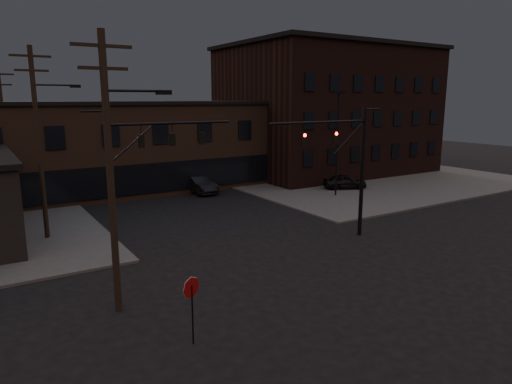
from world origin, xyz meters
TOP-DOWN VIEW (x-y plane):
  - ground at (0.00, 0.00)m, footprint 140.00×140.00m
  - sidewalk_ne at (22.00, 22.00)m, footprint 30.00×30.00m
  - building_row at (0.00, 28.00)m, footprint 40.00×12.00m
  - building_right at (22.00, 26.00)m, footprint 22.00×16.00m
  - traffic_signal_near at (5.36, 4.50)m, footprint 7.12×0.24m
  - traffic_signal_far at (-6.72, 8.00)m, footprint 7.12×0.24m
  - stop_sign at (-8.00, -1.99)m, footprint 0.72×0.33m
  - utility_pole_near at (-9.43, 2.00)m, footprint 3.70×0.28m
  - utility_pole_mid at (-10.44, 14.00)m, footprint 3.70×0.28m
  - utility_pole_far at (-11.50, 26.00)m, footprint 2.20×0.28m
  - lot_light_a at (13.00, 14.00)m, footprint 1.50×0.28m
  - lot_light_b at (19.00, 19.00)m, footprint 1.50×0.28m
  - parked_car_lot_a at (15.75, 15.79)m, footprint 4.33×3.17m
  - parked_car_lot_b at (20.76, 24.34)m, footprint 4.62×3.22m
  - car_crossing at (3.49, 22.13)m, footprint 1.94×5.04m

SIDE VIEW (x-z plane):
  - ground at x=0.00m, z-range 0.00..0.00m
  - sidewalk_ne at x=22.00m, z-range 0.00..0.15m
  - parked_car_lot_b at x=20.76m, z-range 0.15..1.39m
  - car_crossing at x=3.49m, z-range 0.00..1.64m
  - parked_car_lot_a at x=15.75m, z-range 0.15..1.52m
  - stop_sign at x=-8.00m, z-range 0.60..3.08m
  - building_row at x=0.00m, z-range 0.00..8.00m
  - traffic_signal_near at x=5.36m, z-range 0.93..8.93m
  - traffic_signal_far at x=-6.72m, z-range 1.01..9.01m
  - lot_light_a at x=13.00m, z-range 0.94..10.08m
  - lot_light_b at x=19.00m, z-range 0.94..10.08m
  - utility_pole_far at x=-11.50m, z-range 0.28..11.28m
  - utility_pole_near at x=-9.43m, z-range 0.37..11.37m
  - utility_pole_mid at x=-10.44m, z-range 0.38..11.88m
  - building_right at x=22.00m, z-range 0.00..14.00m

